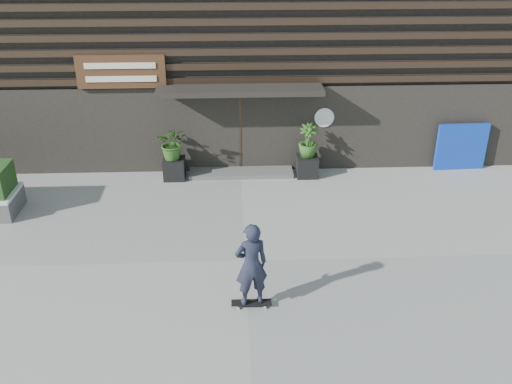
{
  "coord_description": "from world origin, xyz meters",
  "views": [
    {
      "loc": [
        -0.22,
        -10.55,
        6.9
      ],
      "look_at": [
        0.29,
        1.17,
        1.1
      ],
      "focal_mm": 40.04,
      "sensor_mm": 36.0,
      "label": 1
    }
  ],
  "objects_px": {
    "planter_pot_left": "(174,168)",
    "blue_tarp": "(461,147)",
    "skateboarder": "(251,265)",
    "planter_pot_right": "(307,166)"
  },
  "relations": [
    {
      "from": "planter_pot_right",
      "to": "blue_tarp",
      "type": "height_order",
      "value": "blue_tarp"
    },
    {
      "from": "planter_pot_left",
      "to": "planter_pot_right",
      "type": "relative_size",
      "value": 1.0
    },
    {
      "from": "planter_pot_left",
      "to": "blue_tarp",
      "type": "bearing_deg",
      "value": 2.06
    },
    {
      "from": "planter_pot_left",
      "to": "skateboarder",
      "type": "height_order",
      "value": "skateboarder"
    },
    {
      "from": "planter_pot_left",
      "to": "blue_tarp",
      "type": "relative_size",
      "value": 0.4
    },
    {
      "from": "blue_tarp",
      "to": "planter_pot_right",
      "type": "bearing_deg",
      "value": -178.85
    },
    {
      "from": "planter_pot_right",
      "to": "skateboarder",
      "type": "relative_size",
      "value": 0.33
    },
    {
      "from": "planter_pot_right",
      "to": "skateboarder",
      "type": "xyz_separation_m",
      "value": [
        -1.82,
        -6.01,
        0.65
      ]
    },
    {
      "from": "blue_tarp",
      "to": "skateboarder",
      "type": "relative_size",
      "value": 0.82
    },
    {
      "from": "blue_tarp",
      "to": "skateboarder",
      "type": "bearing_deg",
      "value": -137.93
    }
  ]
}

